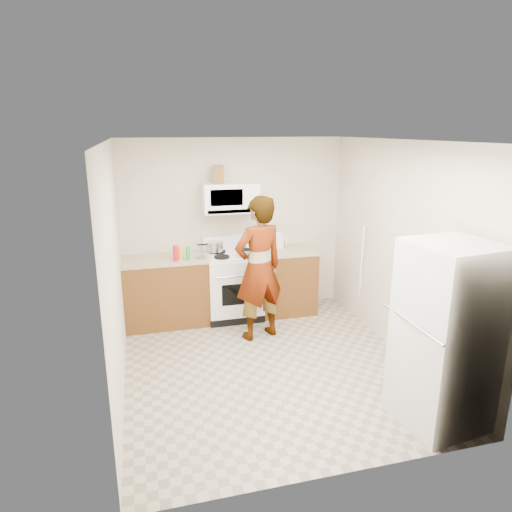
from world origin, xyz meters
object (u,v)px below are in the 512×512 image
object	(u,v)px
microwave	(230,198)
saucepan	(215,247)
person	(259,269)
kettle	(278,241)
fridge	(445,336)
gas_range	(233,284)

from	to	relation	value
microwave	saucepan	xyz separation A→B (m)	(-0.22, 0.01, -0.68)
person	kettle	size ratio (longest dim) A/B	8.96
kettle	fridge	bearing A→B (deg)	-86.53
fridge	saucepan	size ratio (longest dim) A/B	7.34
person	kettle	world-z (taller)	person
gas_range	saucepan	world-z (taller)	gas_range
microwave	kettle	world-z (taller)	microwave
person	kettle	distance (m)	1.03
gas_range	person	world-z (taller)	person
microwave	fridge	world-z (taller)	microwave
kettle	saucepan	world-z (taller)	kettle
person	kettle	xyz separation A→B (m)	(0.53, 0.88, 0.12)
fridge	saucepan	bearing A→B (deg)	110.64
fridge	saucepan	distance (m)	3.37
microwave	fridge	distance (m)	3.37
gas_range	microwave	world-z (taller)	microwave
saucepan	gas_range	bearing A→B (deg)	-30.91
saucepan	person	bearing A→B (deg)	-64.98
fridge	gas_range	bearing A→B (deg)	108.15
person	fridge	size ratio (longest dim) A/B	1.08
gas_range	saucepan	distance (m)	0.59
microwave	kettle	xyz separation A→B (m)	(0.71, 0.02, -0.66)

